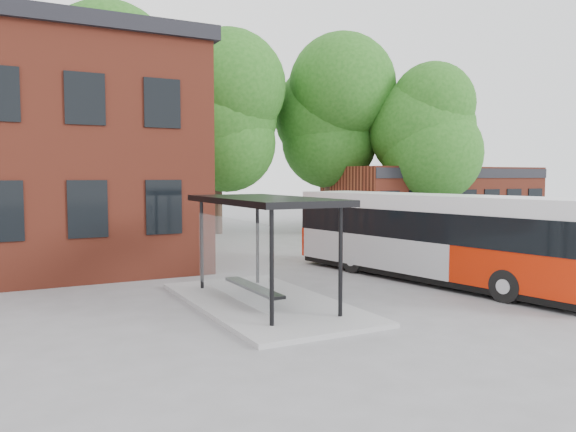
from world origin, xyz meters
name	(u,v)px	position (x,y,z in m)	size (l,w,h in m)	color
ground	(378,284)	(0.00, 0.00, 0.00)	(100.00, 100.00, 0.00)	slate
shop_row	(434,198)	(15.00, 14.00, 2.00)	(14.00, 6.20, 4.00)	maroon
bus_shelter	(263,251)	(-4.50, -1.00, 1.45)	(3.60, 7.00, 2.90)	black
bike_rail	(405,235)	(9.28, 10.00, 0.19)	(5.20, 0.10, 0.38)	black
tree_0	(97,136)	(-6.00, 16.00, 5.50)	(7.92, 7.92, 11.00)	#1E5416
tree_1	(218,146)	(1.00, 17.00, 5.20)	(7.92, 7.92, 10.40)	#1E5416
tree_2	(328,143)	(8.00, 16.00, 5.50)	(7.92, 7.92, 11.00)	#1E5416
tree_3	(433,156)	(13.00, 12.00, 4.64)	(7.04, 7.04, 9.28)	#1E5416
city_bus	(435,238)	(1.90, -0.49, 1.41)	(2.37, 11.11, 2.82)	#BE1E05
bicycle_0	(381,231)	(7.43, 9.72, 0.48)	(0.63, 1.81, 0.95)	black
bicycle_2	(378,230)	(8.02, 10.77, 0.45)	(0.60, 1.71, 0.90)	black
bicycle_3	(395,230)	(8.60, 9.98, 0.49)	(0.46, 1.63, 0.98)	black
bicycle_4	(404,230)	(9.33, 10.13, 0.44)	(0.58, 1.66, 0.87)	#3F0B0A
bicycle_5	(424,228)	(10.37, 9.68, 0.53)	(0.50, 1.77, 1.06)	black
bicycle_6	(434,228)	(11.24, 9.81, 0.49)	(0.65, 1.86, 0.98)	black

